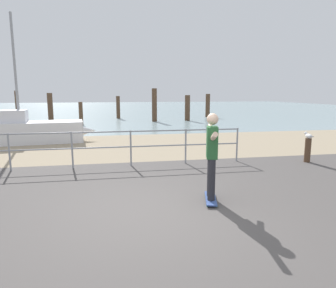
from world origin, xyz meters
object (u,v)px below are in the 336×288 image
at_px(skateboarder, 212,151).
at_px(bollard_short, 308,151).
at_px(skateboard, 211,199).
at_px(seagull, 308,136).
at_px(sailboat, 32,131).

height_order(skateboarder, bollard_short, skateboarder).
xyz_separation_m(skateboard, seagull, (3.97, 2.71, 0.76)).
xyz_separation_m(sailboat, skateboard, (5.15, -8.00, -0.45)).
distance_m(skateboard, seagull, 4.86).
bearing_deg(bollard_short, sailboat, 149.77).
height_order(skateboard, bollard_short, bollard_short).
distance_m(sailboat, skateboard, 9.53).
relative_size(skateboard, skateboarder, 0.50).
bearing_deg(skateboarder, bollard_short, 34.15).
height_order(skateboard, skateboarder, skateboarder).
height_order(sailboat, bollard_short, sailboat).
relative_size(sailboat, seagull, 10.66).
relative_size(skateboarder, bollard_short, 2.21).
relative_size(bollard_short, seagull, 1.53).
relative_size(skateboard, bollard_short, 1.10).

